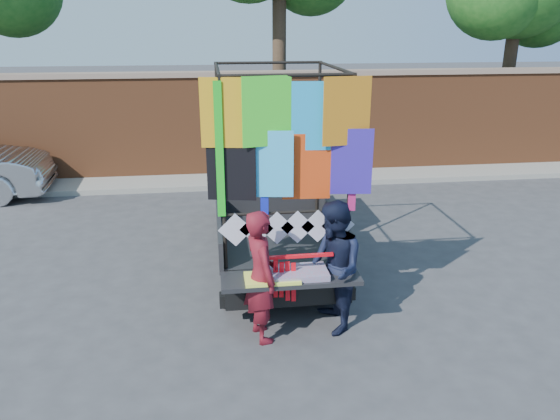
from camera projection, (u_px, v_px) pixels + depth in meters
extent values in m
plane|color=#38383A|center=(283.00, 309.00, 7.53)|extent=(90.00, 90.00, 0.00)
cube|color=brown|center=(246.00, 127.00, 13.68)|extent=(30.00, 0.35, 2.50)
cube|color=#88705F|center=(245.00, 74.00, 13.25)|extent=(30.00, 0.45, 0.12)
cube|color=gray|center=(249.00, 180.00, 13.41)|extent=(30.00, 1.20, 0.12)
cylinder|color=#38281C|center=(279.00, 62.00, 14.44)|extent=(0.36, 0.36, 5.46)
cylinder|color=#38281C|center=(508.00, 77.00, 15.38)|extent=(0.36, 0.36, 4.55)
sphere|color=#175318|center=(540.00, 3.00, 15.22)|extent=(2.40, 2.40, 2.40)
cylinder|color=black|center=(223.00, 221.00, 9.94)|extent=(0.21, 0.63, 0.63)
cylinder|color=black|center=(229.00, 285.00, 7.53)|extent=(0.21, 0.63, 0.63)
cylinder|color=black|center=(303.00, 217.00, 10.12)|extent=(0.21, 0.63, 0.63)
cylinder|color=black|center=(334.00, 278.00, 7.71)|extent=(0.21, 0.63, 0.63)
cube|color=black|center=(272.00, 238.00, 8.73)|extent=(1.62, 4.00, 0.29)
cube|color=black|center=(277.00, 239.00, 7.97)|extent=(1.72, 2.19, 0.10)
cube|color=black|center=(219.00, 228.00, 7.80)|extent=(0.06, 2.19, 0.43)
cube|color=black|center=(334.00, 223.00, 8.01)|extent=(0.06, 2.19, 0.43)
cube|color=black|center=(269.00, 202.00, 8.91)|extent=(1.72, 0.06, 0.43)
cube|color=black|center=(263.00, 184.00, 9.76)|extent=(1.72, 1.52, 1.19)
cube|color=#8C9EAD|center=(266.00, 169.00, 9.24)|extent=(1.52, 0.06, 0.52)
cube|color=#8C9EAD|center=(260.00, 164.00, 10.37)|extent=(1.52, 0.10, 0.67)
cube|color=black|center=(258.00, 181.00, 10.83)|extent=(1.67, 0.86, 0.52)
cube|color=black|center=(291.00, 278.00, 6.72)|extent=(1.72, 0.52, 0.06)
cube|color=black|center=(288.00, 296.00, 7.04)|extent=(1.76, 0.14, 0.17)
cylinder|color=black|center=(223.00, 178.00, 6.54)|extent=(0.05, 0.05, 2.38)
cylinder|color=black|center=(219.00, 143.00, 8.41)|extent=(0.05, 0.05, 2.38)
cylinder|color=black|center=(350.00, 173.00, 6.73)|extent=(0.05, 0.05, 2.38)
cylinder|color=black|center=(318.00, 140.00, 8.60)|extent=(0.05, 0.05, 2.38)
cylinder|color=black|center=(288.00, 75.00, 6.24)|extent=(1.62, 0.04, 0.04)
cylinder|color=black|center=(269.00, 63.00, 8.12)|extent=(1.62, 0.04, 0.04)
cylinder|color=black|center=(217.00, 69.00, 7.08)|extent=(0.04, 2.05, 0.04)
cylinder|color=black|center=(335.00, 67.00, 7.27)|extent=(0.04, 2.05, 0.04)
cylinder|color=black|center=(287.00, 212.00, 6.79)|extent=(1.62, 0.04, 0.04)
cube|color=orange|center=(226.00, 114.00, 6.28)|extent=(0.59, 0.01, 0.81)
cube|color=#3DF02A|center=(268.00, 114.00, 6.30)|extent=(0.59, 0.01, 0.81)
cube|color=#199DE3|center=(308.00, 113.00, 6.39)|extent=(0.59, 0.01, 0.81)
cube|color=#C57417|center=(348.00, 112.00, 6.41)|extent=(0.59, 0.01, 0.81)
cube|color=black|center=(228.00, 166.00, 6.48)|extent=(0.59, 0.01, 0.81)
cube|color=#35B9FD|center=(268.00, 166.00, 6.50)|extent=(0.59, 0.01, 0.81)
cube|color=#DD4012|center=(307.00, 164.00, 6.59)|extent=(0.59, 0.01, 0.81)
cube|color=#3420A3|center=(346.00, 163.00, 6.62)|extent=(0.59, 0.01, 0.81)
cube|color=#18C61F|center=(219.00, 151.00, 6.39)|extent=(0.10, 0.01, 1.62)
cube|color=#CE226E|center=(354.00, 147.00, 6.58)|extent=(0.10, 0.01, 1.62)
cube|color=#1625CB|center=(264.00, 150.00, 6.45)|extent=(0.10, 0.01, 1.62)
cube|color=silver|center=(236.00, 230.00, 6.74)|extent=(0.43, 0.01, 0.43)
cube|color=silver|center=(256.00, 229.00, 6.77)|extent=(0.43, 0.01, 0.43)
cube|color=silver|center=(277.00, 228.00, 6.81)|extent=(0.43, 0.01, 0.43)
cube|color=silver|center=(298.00, 227.00, 6.84)|extent=(0.43, 0.01, 0.43)
cube|color=silver|center=(318.00, 226.00, 6.87)|extent=(0.43, 0.01, 0.43)
cube|color=silver|center=(338.00, 225.00, 6.90)|extent=(0.43, 0.01, 0.43)
cube|color=#F63657|center=(298.00, 273.00, 6.71)|extent=(0.71, 0.43, 0.08)
cube|color=#EFFF50|center=(272.00, 278.00, 6.61)|extent=(0.67, 0.38, 0.04)
imported|color=maroon|center=(261.00, 276.00, 6.60)|extent=(0.54, 0.69, 1.68)
imported|color=black|center=(334.00, 268.00, 6.80)|extent=(0.69, 0.87, 1.70)
cube|color=red|center=(298.00, 256.00, 6.63)|extent=(0.88, 0.06, 0.04)
cube|color=red|center=(276.00, 279.00, 6.67)|extent=(0.06, 0.02, 0.51)
cube|color=red|center=(282.00, 280.00, 6.68)|extent=(0.06, 0.02, 0.51)
cube|color=red|center=(288.00, 281.00, 6.70)|extent=(0.06, 0.02, 0.51)
cube|color=red|center=(293.00, 282.00, 6.72)|extent=(0.06, 0.02, 0.51)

